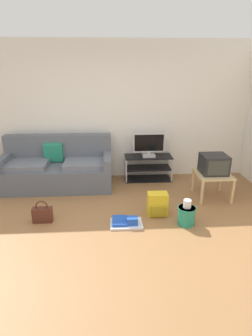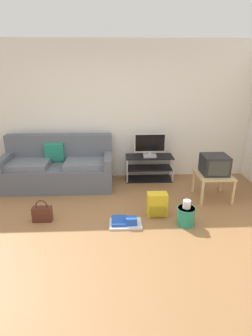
# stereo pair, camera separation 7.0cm
# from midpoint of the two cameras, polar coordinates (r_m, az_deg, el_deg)

# --- Properties ---
(ground_plane) EXTENTS (9.00, 9.80, 0.02)m
(ground_plane) POSITION_cam_midpoint_polar(r_m,az_deg,el_deg) (3.71, -6.12, -15.71)
(ground_plane) COLOR olive
(wall_back) EXTENTS (9.00, 0.10, 2.70)m
(wall_back) POSITION_cam_midpoint_polar(r_m,az_deg,el_deg) (5.51, -5.63, 11.68)
(wall_back) COLOR silver
(wall_back) RESTS_ON ground_plane
(couch) EXTENTS (2.06, 0.85, 0.96)m
(couch) POSITION_cam_midpoint_polar(r_m,az_deg,el_deg) (5.35, -14.63, -0.18)
(couch) COLOR #565B66
(couch) RESTS_ON ground_plane
(tv_stand) EXTENTS (0.95, 0.41, 0.51)m
(tv_stand) POSITION_cam_midpoint_polar(r_m,az_deg,el_deg) (5.55, 4.32, 0.06)
(tv_stand) COLOR black
(tv_stand) RESTS_ON ground_plane
(flat_tv) EXTENTS (0.64, 0.22, 0.48)m
(flat_tv) POSITION_cam_midpoint_polar(r_m,az_deg,el_deg) (5.38, 4.49, 4.88)
(flat_tv) COLOR #B2B2B7
(flat_tv) RESTS_ON tv_stand
(side_table) EXTENTS (0.59, 0.59, 0.45)m
(side_table) POSITION_cam_midpoint_polar(r_m,az_deg,el_deg) (4.94, 17.51, -1.76)
(side_table) COLOR tan
(side_table) RESTS_ON ground_plane
(crt_tv) EXTENTS (0.43, 0.41, 0.33)m
(crt_tv) POSITION_cam_midpoint_polar(r_m,az_deg,el_deg) (4.87, 17.72, 0.79)
(crt_tv) COLOR #232326
(crt_tv) RESTS_ON side_table
(backpack) EXTENTS (0.31, 0.26, 0.37)m
(backpack) POSITION_cam_midpoint_polar(r_m,az_deg,el_deg) (4.25, 6.19, -7.64)
(backpack) COLOR gold
(backpack) RESTS_ON ground_plane
(handbag) EXTENTS (0.29, 0.12, 0.35)m
(handbag) POSITION_cam_midpoint_polar(r_m,az_deg,el_deg) (4.27, -17.74, -9.31)
(handbag) COLOR #4C2319
(handbag) RESTS_ON ground_plane
(cleaning_bucket) EXTENTS (0.27, 0.27, 0.39)m
(cleaning_bucket) POSITION_cam_midpoint_polar(r_m,az_deg,el_deg) (4.08, 12.19, -9.55)
(cleaning_bucket) COLOR #238466
(cleaning_bucket) RESTS_ON ground_plane
(floor_tray) EXTENTS (0.47, 0.33, 0.14)m
(floor_tray) POSITION_cam_midpoint_polar(r_m,az_deg,el_deg) (4.04, -0.55, -11.41)
(floor_tray) COLOR silver
(floor_tray) RESTS_ON ground_plane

